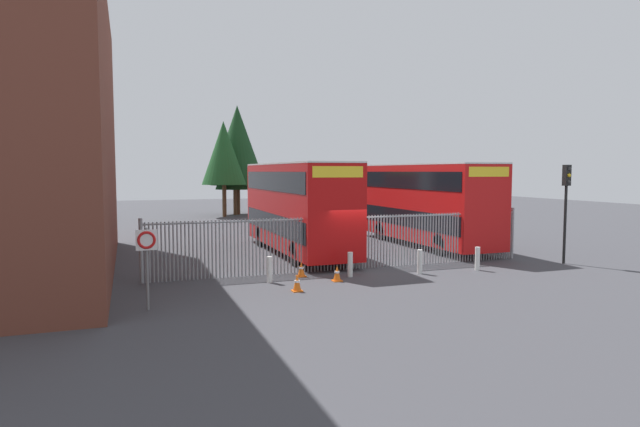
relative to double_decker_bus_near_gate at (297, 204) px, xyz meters
name	(u,v)px	position (x,y,z in m)	size (l,w,h in m)	color
ground_plane	(295,244)	(0.91, 3.21, -2.42)	(100.00, 100.00, 0.00)	#3D3D42
palisade_fence	(350,241)	(0.78, -4.79, -1.24)	(16.40, 0.14, 2.35)	gray
double_decker_bus_near_gate	(297,204)	(0.00, 0.00, 0.00)	(2.54, 10.81, 4.42)	#B70C0C
double_decker_bus_behind_fence_left	(425,201)	(7.32, 0.32, 0.00)	(2.54, 10.81, 4.42)	red
double_decker_bus_behind_fence_right	(281,194)	(2.61, 12.20, 0.00)	(2.54, 10.81, 4.42)	#B70C0C
bollard_near_left	(270,270)	(-2.99, -6.24, -1.95)	(0.20, 0.20, 0.95)	silver
bollard_center_front	(350,264)	(0.17, -6.24, -1.95)	(0.20, 0.20, 0.95)	silver
bollard_near_right	(420,262)	(2.99, -6.60, -1.95)	(0.20, 0.20, 0.95)	silver
bollard_far_right	(477,259)	(5.58, -6.74, -1.95)	(0.20, 0.20, 0.95)	silver
traffic_cone_by_gate	(337,273)	(-0.61, -6.85, -2.13)	(0.34, 0.34, 0.59)	orange
traffic_cone_mid_forecourt	(301,269)	(-1.59, -5.60, -2.13)	(0.34, 0.34, 0.59)	orange
traffic_cone_near_kerb	(297,283)	(-2.49, -7.94, -2.13)	(0.34, 0.34, 0.59)	orange
speed_limit_sign_post	(147,249)	(-7.28, -8.78, -0.65)	(0.60, 0.14, 2.40)	slate
traffic_light_kerbside	(566,195)	(10.09, -6.73, 0.56)	(0.28, 0.33, 4.30)	black
tree_tall_back	(235,161)	(1.60, 24.15, 2.50)	(3.59, 3.59, 7.50)	#4C3823
tree_short_side	(224,153)	(0.30, 22.42, 3.19)	(3.89, 3.89, 8.41)	#4C3823
tree_mid_row	(238,145)	(1.93, 24.44, 3.97)	(5.12, 5.12, 10.07)	#4C3823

